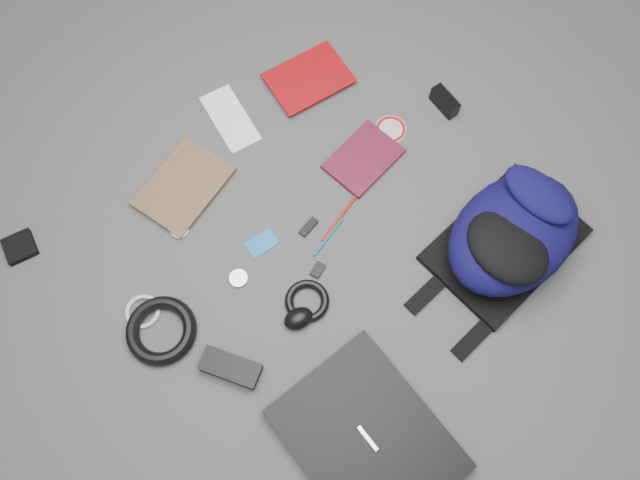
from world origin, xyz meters
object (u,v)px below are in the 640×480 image
Objects in this scene: dvd_case at (363,159)px; mouse at (298,318)px; textbook_red at (293,58)px; compact_camera at (445,102)px; power_brick at (231,367)px; backpack at (514,234)px; comic_book at (158,170)px; pouch at (20,247)px; laptop at (367,439)px.

mouse is at bearing -68.27° from dvd_case.
mouse is (0.52, -0.58, 0.01)m from textbook_red.
compact_camera reaches higher than textbook_red.
backpack is at bearing 44.29° from power_brick.
power_brick reaches higher than comic_book.
backpack is 1.73× the size of comic_book.
comic_book is 0.40m from pouch.
backpack is 1.86× the size of textbook_red.
pouch is (-0.52, -0.77, 0.00)m from dvd_case.
laptop is 0.33m from mouse.
textbook_red is 0.91m from power_brick.
laptop is 0.36m from power_brick.
laptop is 4.35× the size of compact_camera.
backpack is at bearing 20.71° from comic_book.
dvd_case is (0.41, 0.38, -0.00)m from comic_book.
compact_camera is (0.48, 0.66, 0.02)m from comic_book.
pouch is (-0.96, -0.81, -0.08)m from backpack.
power_brick is at bearing -40.44° from textbook_red.
laptop is 5.32× the size of mouse.
textbook_red is 1.57× the size of power_brick.
mouse is at bearing -29.94° from textbook_red.
comic_book and pouch have the same top height.
pouch is at bearing -104.41° from compact_camera.
mouse reaches higher than textbook_red.
textbook_red reaches higher than comic_book.
dvd_case is 0.66m from power_brick.
comic_book is at bearing 73.18° from pouch.
textbook_red is 0.91m from pouch.
backpack is 5.57× the size of pouch.
laptop reaches higher than power_brick.
mouse reaches higher than power_brick.
compact_camera is at bearing 60.55° from pouch.
mouse is 0.75m from pouch.
mouse reaches higher than pouch.
backpack reaches higher than pouch.
laptop is 2.03× the size of dvd_case.
compact_camera reaches higher than dvd_case.
backpack is 4.61× the size of compact_camera.
textbook_red is 0.78m from mouse.
mouse is at bearing 171.39° from laptop.
backpack is 0.45m from dvd_case.
compact_camera is 0.93m from power_brick.
pouch reaches higher than dvd_case.
comic_book is at bearing -133.71° from dvd_case.
laptop is at bearing 11.60° from pouch.
dvd_case is at bearing 55.79° from pouch.
comic_book is at bearing -76.73° from textbook_red.
backpack is 0.95m from comic_book.
dvd_case is 2.15× the size of compact_camera.
comic_book is 0.56m from dvd_case.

